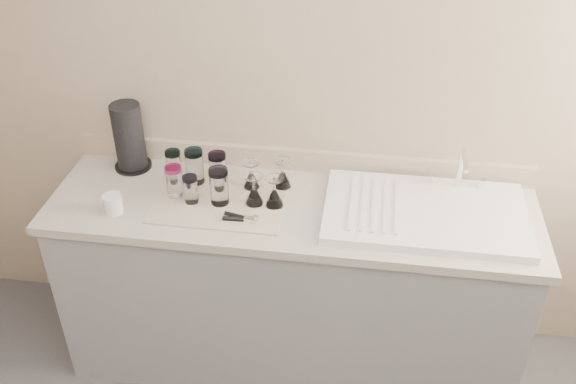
% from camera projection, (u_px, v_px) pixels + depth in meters
% --- Properties ---
extents(room_envelope, '(3.54, 3.50, 2.52)m').
position_uv_depth(room_envelope, '(213.00, 281.00, 1.34)').
color(room_envelope, '#4A4A4E').
rests_on(room_envelope, ground).
extents(counter_unit, '(2.06, 0.62, 0.90)m').
position_uv_depth(counter_unit, '(291.00, 285.00, 2.94)').
color(counter_unit, gray).
rests_on(counter_unit, ground).
extents(sink_unit, '(0.82, 0.50, 0.22)m').
position_uv_depth(sink_unit, '(426.00, 212.00, 2.61)').
color(sink_unit, white).
rests_on(sink_unit, counter_unit).
extents(dish_towel, '(0.55, 0.42, 0.01)m').
position_uv_depth(dish_towel, '(221.00, 199.00, 2.72)').
color(dish_towel, beige).
rests_on(dish_towel, counter_unit).
extents(tumbler_teal, '(0.07, 0.07, 0.14)m').
position_uv_depth(tumbler_teal, '(174.00, 165.00, 2.81)').
color(tumbler_teal, white).
rests_on(tumbler_teal, dish_towel).
extents(tumbler_cyan, '(0.08, 0.08, 0.16)m').
position_uv_depth(tumbler_cyan, '(195.00, 166.00, 2.78)').
color(tumbler_cyan, white).
rests_on(tumbler_cyan, dish_towel).
extents(tumbler_purple, '(0.08, 0.08, 0.15)m').
position_uv_depth(tumbler_purple, '(218.00, 169.00, 2.76)').
color(tumbler_purple, white).
rests_on(tumbler_purple, dish_towel).
extents(tumbler_magenta, '(0.07, 0.07, 0.14)m').
position_uv_depth(tumbler_magenta, '(174.00, 181.00, 2.70)').
color(tumbler_magenta, white).
rests_on(tumbler_magenta, dish_towel).
extents(tumbler_blue, '(0.06, 0.06, 0.12)m').
position_uv_depth(tumbler_blue, '(191.00, 189.00, 2.66)').
color(tumbler_blue, white).
rests_on(tumbler_blue, dish_towel).
extents(tumbler_lavender, '(0.08, 0.08, 0.16)m').
position_uv_depth(tumbler_lavender, '(219.00, 186.00, 2.65)').
color(tumbler_lavender, white).
rests_on(tumbler_lavender, dish_towel).
extents(goblet_back_left, '(0.07, 0.07, 0.13)m').
position_uv_depth(goblet_back_left, '(251.00, 179.00, 2.76)').
color(goblet_back_left, white).
rests_on(goblet_back_left, dish_towel).
extents(goblet_back_right, '(0.07, 0.07, 0.13)m').
position_uv_depth(goblet_back_right, '(283.00, 177.00, 2.77)').
color(goblet_back_right, white).
rests_on(goblet_back_right, dish_towel).
extents(goblet_front_left, '(0.08, 0.08, 0.14)m').
position_uv_depth(goblet_front_left, '(254.00, 194.00, 2.66)').
color(goblet_front_left, white).
rests_on(goblet_front_left, dish_towel).
extents(goblet_front_right, '(0.08, 0.08, 0.14)m').
position_uv_depth(goblet_front_right, '(274.00, 196.00, 2.65)').
color(goblet_front_right, white).
rests_on(goblet_front_right, dish_towel).
extents(can_opener, '(0.15, 0.06, 0.02)m').
position_uv_depth(can_opener, '(241.00, 218.00, 2.58)').
color(can_opener, silver).
rests_on(can_opener, dish_towel).
extents(white_mug, '(0.12, 0.10, 0.08)m').
position_uv_depth(white_mug, '(113.00, 204.00, 2.63)').
color(white_mug, silver).
rests_on(white_mug, counter_unit).
extents(paper_towel_roll, '(0.17, 0.17, 0.31)m').
position_uv_depth(paper_towel_roll, '(129.00, 138.00, 2.85)').
color(paper_towel_roll, black).
rests_on(paper_towel_roll, counter_unit).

